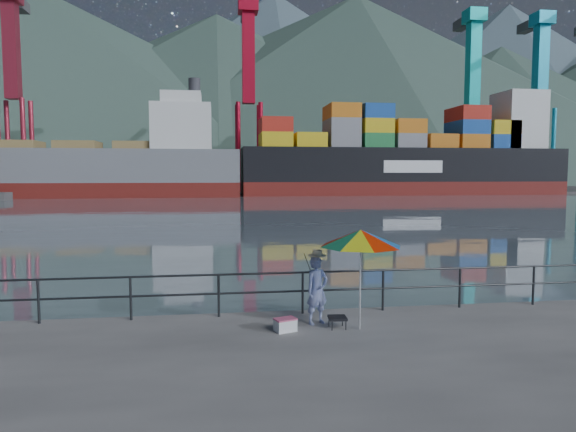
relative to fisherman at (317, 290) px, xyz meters
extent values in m
cube|color=slate|center=(-1.18, 129.17, -0.76)|extent=(500.00, 280.00, 0.00)
cube|color=#514F4C|center=(8.82, 92.17, -0.76)|extent=(200.00, 40.00, 0.40)
cylinder|color=#2D3033|center=(-1.18, 0.87, 0.24)|extent=(22.00, 0.05, 0.05)
cylinder|color=#2D3033|center=(-1.18, 0.87, -0.21)|extent=(22.00, 0.05, 0.05)
cube|color=#2D3033|center=(-1.18, 0.87, -0.26)|extent=(22.00, 0.06, 1.00)
cone|color=#385147|center=(-71.18, 199.17, 36.74)|extent=(312.00, 312.00, 75.00)
cone|color=#385147|center=(-1.18, 204.17, 33.24)|extent=(282.88, 282.88, 68.00)
cone|color=#385147|center=(58.82, 209.17, 39.24)|extent=(332.80, 332.80, 80.00)
cone|color=#385147|center=(128.82, 214.17, 30.24)|extent=(257.92, 257.92, 62.00)
cube|color=#194CA5|center=(8.82, 91.17, 0.54)|extent=(6.00, 2.40, 2.60)
cube|color=gray|center=(15.32, 91.17, 1.84)|extent=(6.00, 2.40, 5.20)
cube|color=red|center=(21.82, 91.17, 0.54)|extent=(6.00, 2.40, 2.60)
cube|color=red|center=(28.32, 91.17, 0.54)|extent=(6.00, 2.40, 2.60)
cube|color=yellow|center=(34.82, 91.17, 0.54)|extent=(6.00, 2.40, 2.60)
cube|color=yellow|center=(41.32, 91.17, 3.14)|extent=(6.00, 2.40, 7.80)
cube|color=#194CA5|center=(47.82, 91.17, 0.54)|extent=(6.00, 2.40, 2.60)
cube|color=yellow|center=(54.32, 91.17, 3.14)|extent=(6.00, 2.40, 7.80)
cube|color=red|center=(60.82, 91.17, 3.14)|extent=(6.00, 2.40, 7.80)
cube|color=#194CA5|center=(8.82, 94.17, 1.84)|extent=(6.00, 2.40, 5.20)
cube|color=red|center=(15.32, 94.17, 3.14)|extent=(6.00, 2.40, 7.80)
cube|color=gray|center=(21.82, 94.17, 1.84)|extent=(6.00, 2.40, 5.20)
cube|color=red|center=(28.32, 94.17, 0.54)|extent=(6.00, 2.40, 2.60)
cube|color=red|center=(34.82, 94.17, 3.14)|extent=(6.00, 2.40, 7.80)
cube|color=gray|center=(41.32, 94.17, 3.14)|extent=(6.00, 2.40, 7.80)
cube|color=yellow|center=(47.82, 94.17, 1.84)|extent=(6.00, 2.40, 5.20)
cube|color=gray|center=(54.32, 94.17, 1.84)|extent=(6.00, 2.40, 5.20)
cube|color=gray|center=(60.82, 94.17, 1.84)|extent=(6.00, 2.40, 5.20)
cube|color=red|center=(8.82, 97.17, 1.84)|extent=(6.00, 2.40, 5.20)
imported|color=navy|center=(0.00, 0.00, 0.00)|extent=(0.66, 0.56, 1.52)
cylinder|color=white|center=(0.83, -0.54, 0.23)|extent=(0.04, 0.04, 1.99)
cone|color=yellow|center=(0.83, -0.54, 1.23)|extent=(1.83, 1.83, 0.37)
cube|color=black|center=(0.37, -0.41, -0.53)|extent=(0.41, 0.41, 0.05)
cube|color=#2D3033|center=(0.37, -0.41, -0.66)|extent=(0.33, 0.33, 0.20)
cube|color=silver|center=(-0.78, -0.46, -0.64)|extent=(0.50, 0.41, 0.25)
cylinder|color=black|center=(0.12, 1.33, -0.76)|extent=(0.66, 1.63, 1.23)
cube|color=maroon|center=(-22.85, 70.73, -0.01)|extent=(48.47, 8.39, 2.50)
cube|color=gray|center=(-22.85, 70.73, 3.74)|extent=(48.47, 8.39, 5.00)
cube|color=silver|center=(-7.34, 70.73, 9.74)|extent=(9.00, 7.05, 7.00)
cube|color=maroon|center=(29.77, 74.01, -0.01)|extent=(55.40, 9.23, 2.50)
cube|color=black|center=(29.77, 74.01, 4.04)|extent=(55.40, 9.23, 5.60)
cube|color=silver|center=(50.82, 74.01, 11.84)|extent=(7.00, 7.39, 10.00)
camera|label=1|loc=(-2.21, -11.07, 2.60)|focal=32.00mm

